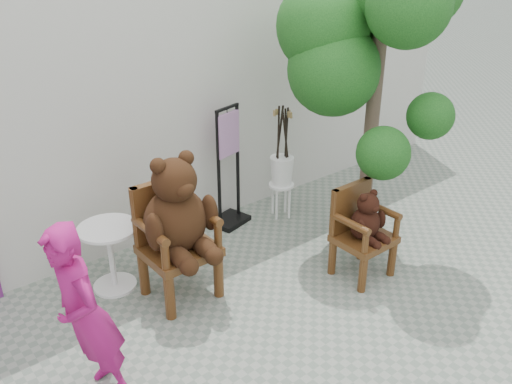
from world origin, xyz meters
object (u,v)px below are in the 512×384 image
Objects in this scene: stool_bucket at (282,170)px; tree at (369,29)px; chair_big at (177,220)px; chair_small at (363,224)px; display_stand at (229,181)px; cafe_table at (110,250)px; person at (85,315)px.

tree reaches higher than stool_bucket.
chair_small is (1.69, -0.88, -0.26)m from chair_big.
display_stand is at bearing 35.06° from chair_big.
cafe_table is 2.37m from stool_bucket.
cafe_table is (-0.47, 0.54, -0.41)m from chair_big.
tree reaches higher than chair_big.
chair_big is 2.77m from tree.
chair_big is 2.16× the size of cafe_table.
cafe_table is at bearing 131.05° from chair_big.
display_stand is 2.38m from tree.
chair_big is 2.00m from stool_bucket.
tree is (2.27, -0.26, 1.57)m from chair_big.
chair_big is at bearing 152.55° from chair_small.
person is at bearing -156.74° from stool_bucket.
person is at bearing -120.97° from cafe_table.
chair_small is 2.02m from tree.
cafe_table is 1.78m from display_stand.
cafe_table is at bearing -177.95° from stool_bucket.
stool_bucket is (0.62, -0.27, 0.06)m from display_stand.
chair_big is 0.98× the size of person.
person is (-1.22, -0.71, -0.08)m from chair_big.
chair_big reaches higher than stool_bucket.
person is 2.20× the size of cafe_table.
cafe_table is at bearing 177.30° from display_stand.
display_stand is at bearing 131.03° from tree.
tree reaches higher than person.
chair_big is 0.47× the size of tree.
chair_big reaches higher than display_stand.
chair_small is 0.30× the size of tree.
cafe_table is 3.47m from tree.
person reaches higher than chair_small.
chair_big is 1.00× the size of display_stand.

